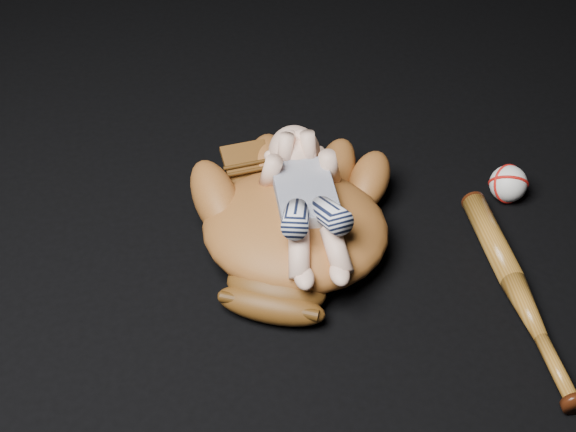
{
  "coord_description": "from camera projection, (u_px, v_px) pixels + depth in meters",
  "views": [
    {
      "loc": [
        -0.35,
        -0.89,
        1.01
      ],
      "look_at": [
        -0.18,
        0.12,
        0.08
      ],
      "focal_mm": 50.0,
      "sensor_mm": 36.0,
      "label": 1
    }
  ],
  "objects": [
    {
      "name": "baseball",
      "position": [
        508.0,
        184.0,
        1.51
      ],
      "size": [
        0.07,
        0.07,
        0.07
      ],
      "primitive_type": "sphere",
      "rotation": [
        0.0,
        0.0,
        0.02
      ],
      "color": "white",
      "rests_on": "ground"
    },
    {
      "name": "newborn_baby",
      "position": [
        308.0,
        201.0,
        1.34
      ],
      "size": [
        0.17,
        0.36,
        0.14
      ],
      "primitive_type": null,
      "rotation": [
        0.0,
        0.0,
        -0.03
      ],
      "color": "beige",
      "rests_on": "baseball_glove"
    },
    {
      "name": "baseball_bat",
      "position": [
        518.0,
        292.0,
        1.33
      ],
      "size": [
        0.05,
        0.46,
        0.04
      ],
      "primitive_type": null,
      "rotation": [
        0.0,
        0.0,
        -0.02
      ],
      "color": "#935C1C",
      "rests_on": "ground"
    },
    {
      "name": "baseball_glove",
      "position": [
        295.0,
        221.0,
        1.38
      ],
      "size": [
        0.56,
        0.59,
        0.14
      ],
      "primitive_type": null,
      "rotation": [
        0.0,
        0.0,
        -0.43
      ],
      "color": "brown",
      "rests_on": "ground"
    }
  ]
}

